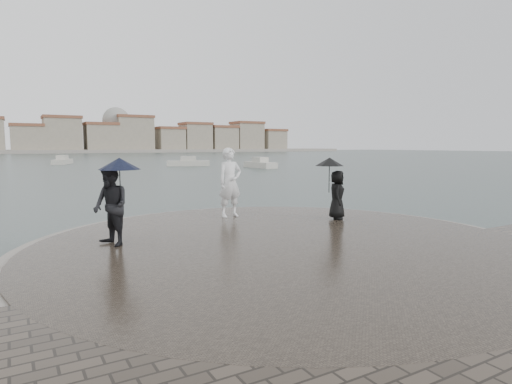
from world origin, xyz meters
TOP-DOWN VIEW (x-y plane):
  - ground at (0.00, 0.00)m, footprint 400.00×400.00m
  - kerb_ring at (0.00, 3.50)m, footprint 12.50×12.50m
  - quay_tip at (0.00, 3.50)m, footprint 11.90×11.90m
  - statue at (0.54, 7.42)m, footprint 0.84×0.57m
  - visitor_left at (-3.63, 5.17)m, footprint 1.22×1.13m
  - visitor_right at (3.18, 5.34)m, footprint 1.14×1.00m
  - far_skyline at (-6.29, 160.71)m, footprint 260.00×20.00m
  - boats at (12.12, 50.07)m, footprint 22.14×28.61m

SIDE VIEW (x-z plane):
  - ground at x=0.00m, z-range 0.00..0.00m
  - kerb_ring at x=0.00m, z-range 0.00..0.32m
  - quay_tip at x=0.00m, z-range 0.00..0.36m
  - boats at x=12.12m, z-range -0.37..1.13m
  - visitor_right at x=3.18m, z-range 0.45..2.40m
  - visitor_left at x=-3.63m, z-range 0.45..2.49m
  - statue at x=0.54m, z-range 0.36..2.61m
  - far_skyline at x=-6.29m, z-range -12.89..24.11m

